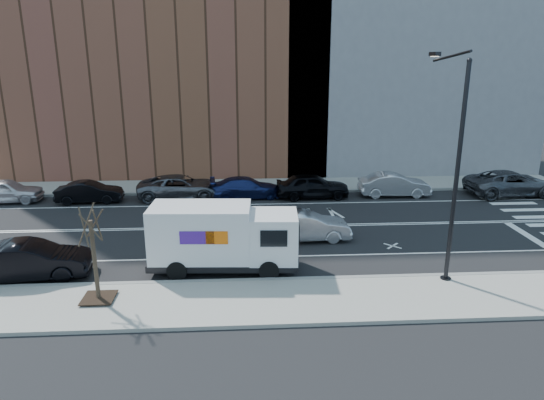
{
  "coord_description": "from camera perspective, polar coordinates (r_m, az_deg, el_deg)",
  "views": [
    {
      "loc": [
        -1.39,
        -25.48,
        9.03
      ],
      "look_at": [
        0.18,
        0.47,
        1.4
      ],
      "focal_mm": 32.0,
      "sensor_mm": 36.0,
      "label": 1
    }
  ],
  "objects": [
    {
      "name": "far_parked_g",
      "position": [
        36.82,
        26.27,
        1.79
      ],
      "size": [
        6.18,
        3.14,
        1.67
      ],
      "primitive_type": "imported",
      "rotation": [
        0.0,
        0.0,
        1.63
      ],
      "color": "#4A4C52",
      "rests_on": "ground"
    },
    {
      "name": "bldg_concrete",
      "position": [
        43.39,
        15.6,
        21.05
      ],
      "size": [
        20.0,
        10.0,
        26.0
      ],
      "primitive_type": "cube",
      "color": "slate",
      "rests_on": "ground"
    },
    {
      "name": "ground",
      "position": [
        27.07,
        -0.32,
        -3.13
      ],
      "size": [
        120.0,
        120.0,
        0.0
      ],
      "primitive_type": "plane",
      "color": "black",
      "rests_on": "ground"
    },
    {
      "name": "far_parked_c",
      "position": [
        32.83,
        -10.72,
        1.51
      ],
      "size": [
        5.71,
        2.82,
        1.56
      ],
      "primitive_type": "imported",
      "rotation": [
        0.0,
        0.0,
        1.61
      ],
      "color": "#54555C",
      "rests_on": "ground"
    },
    {
      "name": "sidewalk_near",
      "position": [
        18.98,
        1.17,
        -11.8
      ],
      "size": [
        44.0,
        3.6,
        0.15
      ],
      "primitive_type": "cube",
      "color": "gray",
      "rests_on": "ground"
    },
    {
      "name": "driving_sedan",
      "position": [
        24.93,
        3.98,
        -3.08
      ],
      "size": [
        4.63,
        1.79,
        1.5
      ],
      "primitive_type": "imported",
      "rotation": [
        0.0,
        0.0,
        1.62
      ],
      "color": "silver",
      "rests_on": "ground"
    },
    {
      "name": "streetlight",
      "position": [
        20.75,
        20.52,
        4.34
      ],
      "size": [
        0.44,
        4.02,
        9.34
      ],
      "color": "black",
      "rests_on": "ground"
    },
    {
      "name": "far_parked_e",
      "position": [
        32.52,
        4.77,
        1.69
      ],
      "size": [
        4.93,
        2.09,
        1.66
      ],
      "primitive_type": "imported",
      "rotation": [
        0.0,
        0.0,
        1.6
      ],
      "color": "black",
      "rests_on": "ground"
    },
    {
      "name": "curb_near",
      "position": [
        20.58,
        0.76,
        -9.41
      ],
      "size": [
        44.0,
        0.25,
        0.17
      ],
      "primitive_type": "cube",
      "color": "gray",
      "rests_on": "ground"
    },
    {
      "name": "sidewalk_far",
      "position": [
        35.46,
        -1.1,
        1.73
      ],
      "size": [
        44.0,
        3.6,
        0.15
      ],
      "primitive_type": "cube",
      "color": "gray",
      "rests_on": "ground"
    },
    {
      "name": "road_markings",
      "position": [
        27.07,
        -0.32,
        -3.12
      ],
      "size": [
        40.0,
        8.6,
        0.01
      ],
      "primitive_type": null,
      "color": "white",
      "rests_on": "ground"
    },
    {
      "name": "far_parked_d",
      "position": [
        32.46,
        -3.03,
        1.46
      ],
      "size": [
        4.95,
        2.34,
        1.4
      ],
      "primitive_type": "imported",
      "rotation": [
        0.0,
        0.0,
        1.65
      ],
      "color": "navy",
      "rests_on": "ground"
    },
    {
      "name": "bldg_brick",
      "position": [
        41.66,
        -13.3,
        18.66
      ],
      "size": [
        26.0,
        10.0,
        22.0
      ],
      "primitive_type": "cube",
      "color": "brown",
      "rests_on": "ground"
    },
    {
      "name": "street_tree",
      "position": [
        19.51,
        -20.06,
        -7.56
      ],
      "size": [
        1.2,
        1.2,
        3.75
      ],
      "color": "black",
      "rests_on": "ground"
    },
    {
      "name": "far_parked_b",
      "position": [
        33.53,
        -20.68,
        0.88
      ],
      "size": [
        4.26,
        1.73,
        1.38
      ],
      "primitive_type": "imported",
      "rotation": [
        0.0,
        0.0,
        1.64
      ],
      "color": "black",
      "rests_on": "ground"
    },
    {
      "name": "far_parked_f",
      "position": [
        33.85,
        14.18,
        1.75
      ],
      "size": [
        4.77,
        1.75,
        1.56
      ],
      "primitive_type": "imported",
      "rotation": [
        0.0,
        0.0,
        1.55
      ],
      "color": "#B6B7BB",
      "rests_on": "ground"
    },
    {
      "name": "curb_far",
      "position": [
        33.72,
        -0.97,
        0.97
      ],
      "size": [
        44.0,
        0.25,
        0.17
      ],
      "primitive_type": "cube",
      "color": "gray",
      "rests_on": "ground"
    },
    {
      "name": "near_parked_rear_a",
      "position": [
        23.0,
        -26.61,
        -6.4
      ],
      "size": [
        5.1,
        2.3,
        1.62
      ],
      "primitive_type": "imported",
      "rotation": [
        0.0,
        0.0,
        1.69
      ],
      "color": "black",
      "rests_on": "ground"
    },
    {
      "name": "far_parked_a",
      "position": [
        35.81,
        -28.89,
        0.96
      ],
      "size": [
        4.68,
        2.1,
        1.56
      ],
      "primitive_type": "imported",
      "rotation": [
        0.0,
        0.0,
        1.63
      ],
      "color": "silver",
      "rests_on": "ground"
    },
    {
      "name": "fedex_van",
      "position": [
        21.26,
        -5.84,
        -4.32
      ],
      "size": [
        6.59,
        2.59,
        2.96
      ],
      "rotation": [
        0.0,
        0.0,
        -0.05
      ],
      "color": "black",
      "rests_on": "ground"
    }
  ]
}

